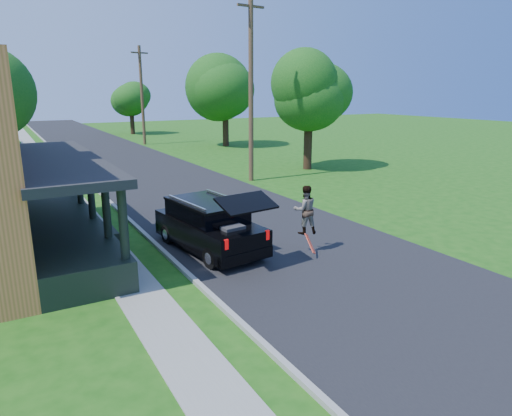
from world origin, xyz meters
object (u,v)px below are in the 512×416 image
black_suv (209,225)px  tree_right_near (309,88)px  utility_pole_near (251,89)px  skateboarder (305,210)px

black_suv → tree_right_near: tree_right_near is taller
tree_right_near → utility_pole_near: 5.60m
black_suv → skateboarder: skateboarder is taller
utility_pole_near → skateboarder: bearing=-115.8°
skateboarder → tree_right_near: (9.82, 13.54, 3.97)m
tree_right_near → skateboarder: bearing=-125.9°
tree_right_near → black_suv: bearing=-136.6°
tree_right_near → utility_pole_near: utility_pole_near is taller
skateboarder → utility_pole_near: size_ratio=0.16×
skateboarder → utility_pole_near: (4.50, 11.80, 3.90)m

